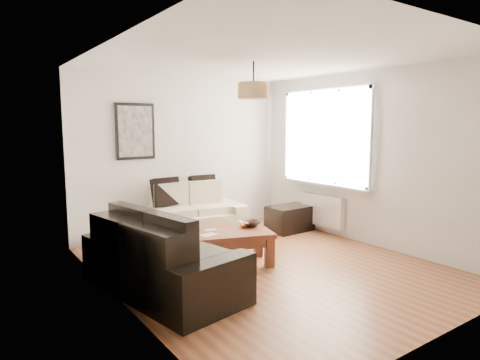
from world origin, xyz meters
TOP-DOWN VIEW (x-y plane):
  - floor at (0.00, 0.00)m, footprint 4.50×4.50m
  - ceiling at (0.00, 0.00)m, footprint 3.80×4.50m
  - wall_back at (0.00, 2.25)m, footprint 3.80×0.04m
  - wall_front at (0.00, -2.25)m, footprint 3.80×0.04m
  - wall_left at (-1.90, 0.00)m, footprint 0.04×4.50m
  - wall_right at (1.90, 0.00)m, footprint 0.04×4.50m
  - window_bay at (1.86, 0.80)m, footprint 0.14×1.90m
  - radiator at (1.82, 0.80)m, footprint 0.10×0.90m
  - poster at (-0.85, 2.22)m, footprint 0.62×0.04m
  - pendant_shade at (0.00, 0.30)m, footprint 0.40×0.40m
  - loveseat_cream at (-0.13, 1.78)m, footprint 1.77×1.14m
  - sofa_leather at (-1.43, 0.01)m, footprint 1.25×2.04m
  - coffee_table at (-0.37, 0.31)m, footprint 1.20×0.89m
  - ottoman at (1.45, 1.19)m, footprint 0.77×0.51m
  - cushion_left at (-0.46, 1.98)m, footprint 0.46×0.18m
  - cushion_right at (0.21, 1.98)m, footprint 0.45×0.16m
  - fruit_bowl at (0.02, 0.40)m, footprint 0.28×0.28m
  - orange_a at (-0.09, 0.38)m, footprint 0.09×0.09m
  - orange_b at (-0.04, 0.41)m, footprint 0.06×0.06m
  - orange_c at (-0.14, 0.35)m, footprint 0.07×0.07m
  - papers at (-0.67, 0.32)m, footprint 0.23×0.18m

SIDE VIEW (x-z plane):
  - floor at x=0.00m, z-range 0.00..0.00m
  - ottoman at x=1.45m, z-range 0.00..0.43m
  - coffee_table at x=-0.37m, z-range 0.00..0.44m
  - radiator at x=1.82m, z-range 0.12..0.64m
  - loveseat_cream at x=-0.13m, z-range 0.00..0.82m
  - sofa_leather at x=-1.43m, z-range 0.00..0.82m
  - papers at x=-0.67m, z-range 0.44..0.45m
  - fruit_bowl at x=0.02m, z-range 0.44..0.51m
  - orange_a at x=-0.09m, z-range 0.44..0.51m
  - orange_b at x=-0.04m, z-range 0.45..0.51m
  - orange_c at x=-0.14m, z-range 0.45..0.51m
  - cushion_right at x=0.21m, z-range 0.52..0.97m
  - cushion_left at x=-0.46m, z-range 0.52..0.97m
  - wall_back at x=0.00m, z-range 0.00..2.60m
  - wall_front at x=0.00m, z-range 0.00..2.60m
  - wall_left at x=-1.90m, z-range 0.00..2.60m
  - wall_right at x=1.90m, z-range 0.00..2.60m
  - window_bay at x=1.86m, z-range 0.80..2.40m
  - poster at x=-0.85m, z-range 1.26..2.13m
  - pendant_shade at x=0.00m, z-range 2.13..2.33m
  - ceiling at x=0.00m, z-range 2.60..2.60m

